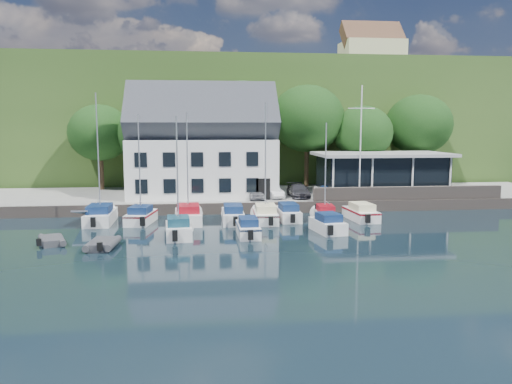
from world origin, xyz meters
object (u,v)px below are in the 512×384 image
Objects in this scene: harbor_building at (202,151)px; boat_r1_0 at (98,165)px; boat_r2_1 at (177,172)px; dinghy_0 at (52,239)px; club_pavilion at (381,173)px; boat_r2_3 at (328,222)px; car_blue at (339,190)px; boat_r1_3 at (233,213)px; flagpole at (361,143)px; boat_r1_1 at (140,169)px; dinghy_1 at (103,243)px; car_silver at (255,192)px; boat_r1_6 at (325,171)px; boat_r1_2 at (187,165)px; boat_r1_4 at (265,168)px; boat_r1_5 at (288,211)px; car_dgrey at (298,191)px; car_white at (272,192)px; boat_r2_2 at (248,226)px; boat_r1_7 at (361,211)px.

harbor_building is 11.89m from boat_r1_0.
dinghy_0 is (-8.30, -1.05, -4.31)m from boat_r2_1.
club_pavilion reaches higher than boat_r2_3.
car_blue reaches higher than boat_r1_3.
flagpole is (14.57, -4.19, 0.89)m from harbor_building.
club_pavilion is (18.00, -0.50, -2.30)m from harbor_building.
boat_r1_1 is at bearing -119.48° from harbor_building.
boat_r2_3 is at bearing 15.83° from dinghy_1.
boat_r1_6 is at bearing -53.55° from car_silver.
boat_r1_6 reaches higher than boat_r2_3.
boat_r1_1 is at bearing 177.68° from boat_r1_3.
club_pavilion is 1.40× the size of boat_r1_0.
flagpole is at bearing 23.47° from boat_r1_3.
boat_r2_3 is (10.34, -4.65, -3.96)m from boat_r1_2.
car_silver is at bearing 55.02° from boat_r2_1.
boat_r1_4 reaches higher than car_silver.
car_silver is 9.03m from boat_r1_2.
car_blue reaches higher than boat_r1_5.
boat_r2_1 is 1.87× the size of boat_r2_3.
car_dgrey is 7.35m from flagpole.
dinghy_1 is at bearing -132.54° from car_silver.
boat_r1_2 is (-19.23, -8.69, 1.63)m from club_pavilion.
flagpole is at bearing 31.41° from boat_r1_4.
car_white is at bearing 121.42° from boat_r1_6.
boat_r2_2 is 1.10× the size of boat_r2_3.
car_dgrey reaches higher than boat_r2_2.
boat_r2_1 is (-19.78, -13.97, 1.59)m from club_pavilion.
boat_r1_3 is at bearing -135.07° from car_white.
dinghy_1 is (-1.47, -8.19, -4.06)m from boat_r1_1.
car_white is at bearing 50.37° from boat_r2_1.
dinghy_1 is (-16.46, -7.63, -3.76)m from boat_r1_6.
boat_r2_3 is (0.01, -11.32, -0.91)m from car_dgrey.
harbor_building reaches higher than boat_r2_2.
car_silver is 0.34× the size of flagpole.
boat_r1_0 is at bearing -178.41° from boat_r1_6.
car_blue is 24.25m from dinghy_1.
boat_r1_1 is 0.94× the size of boat_r1_2.
boat_r2_2 is at bearing 19.48° from dinghy_1.
boat_r1_1 reaches higher than boat_r1_6.
flagpole is at bearing 15.34° from boat_r1_2.
car_white is 0.40× the size of boat_r1_1.
boat_r1_4 reaches higher than car_dgrey.
boat_r1_0 is 11.37m from boat_r1_3.
car_silver is at bearing 102.93° from boat_r2_3.
harbor_building is 1.63× the size of boat_r1_1.
boat_r1_7 is 11.14m from boat_r2_2.
boat_r2_3 is (4.09, -4.42, -3.72)m from boat_r1_4.
boat_r1_3 reaches higher than dinghy_0.
boat_r2_3 is (14.13, -4.95, -3.69)m from boat_r1_1.
flagpole is 16.65m from boat_r1_2.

